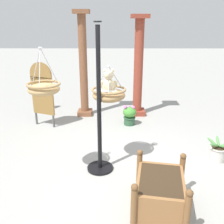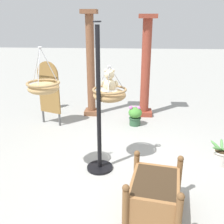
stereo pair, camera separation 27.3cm
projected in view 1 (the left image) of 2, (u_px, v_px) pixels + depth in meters
ground_plane at (114, 169)px, 4.42m from camera, size 40.00×40.00×0.00m
display_pole_central at (99, 129)px, 4.17m from camera, size 0.44×0.44×2.41m
hanging_basket_with_teddy at (109, 94)px, 4.23m from camera, size 0.57×0.57×0.59m
teddy_bear at (109, 83)px, 4.19m from camera, size 0.28×0.25×0.41m
hanging_basket_left_high at (44, 88)px, 3.70m from camera, size 0.49×0.49×0.68m
greenhouse_pillar_left at (83, 67)px, 6.54m from camera, size 0.39×0.39×2.66m
greenhouse_pillar_right at (138, 69)px, 6.60m from camera, size 0.44×0.44×2.55m
wooden_planter_box at (160, 193)px, 3.40m from camera, size 0.83×1.01×0.65m
potted_plant_fern_front at (46, 99)px, 7.30m from camera, size 0.25×0.25×0.66m
potted_plant_bushy_green at (218, 152)px, 4.64m from camera, size 0.47×0.48×0.42m
potted_plant_small_succulent at (130, 115)px, 6.23m from camera, size 0.32×0.32×0.50m
display_sign_board at (42, 89)px, 5.94m from camera, size 0.55×0.25×1.53m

